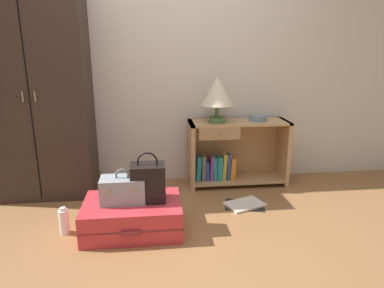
% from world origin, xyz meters
% --- Properties ---
extents(ground_plane, '(9.00, 9.00, 0.00)m').
position_xyz_m(ground_plane, '(0.00, 0.00, 0.00)').
color(ground_plane, olive).
extents(back_wall, '(6.40, 0.10, 2.60)m').
position_xyz_m(back_wall, '(0.00, 1.50, 1.30)').
color(back_wall, beige).
rests_on(back_wall, ground_plane).
extents(wardrobe, '(0.92, 0.47, 1.96)m').
position_xyz_m(wardrobe, '(-1.12, 1.20, 0.98)').
color(wardrobe, '#33261E').
rests_on(wardrobe, ground_plane).
extents(bookshelf, '(1.01, 0.37, 0.67)m').
position_xyz_m(bookshelf, '(0.73, 1.26, 0.33)').
color(bookshelf, tan).
rests_on(bookshelf, ground_plane).
extents(table_lamp, '(0.32, 0.32, 0.45)m').
position_xyz_m(table_lamp, '(0.55, 1.23, 0.96)').
color(table_lamp, '#4C7542').
rests_on(table_lamp, bookshelf).
extents(bowl, '(0.17, 0.17, 0.06)m').
position_xyz_m(bowl, '(0.97, 1.25, 0.69)').
color(bowl, slate).
rests_on(bowl, bookshelf).
extents(suitcase_large, '(0.75, 0.54, 0.24)m').
position_xyz_m(suitcase_large, '(-0.26, 0.38, 0.12)').
color(suitcase_large, '#D1333D').
rests_on(suitcase_large, ground_plane).
extents(train_case, '(0.33, 0.21, 0.27)m').
position_xyz_m(train_case, '(-0.32, 0.39, 0.34)').
color(train_case, '#8E99A3').
rests_on(train_case, suitcase_large).
extents(handbag, '(0.26, 0.19, 0.39)m').
position_xyz_m(handbag, '(-0.13, 0.40, 0.39)').
color(handbag, black).
rests_on(handbag, suitcase_large).
extents(bottle, '(0.07, 0.07, 0.21)m').
position_xyz_m(bottle, '(-0.78, 0.39, 0.10)').
color(bottle, white).
rests_on(bottle, ground_plane).
extents(open_book_on_floor, '(0.40, 0.34, 0.02)m').
position_xyz_m(open_book_on_floor, '(0.72, 0.71, 0.01)').
color(open_book_on_floor, white).
rests_on(open_book_on_floor, ground_plane).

